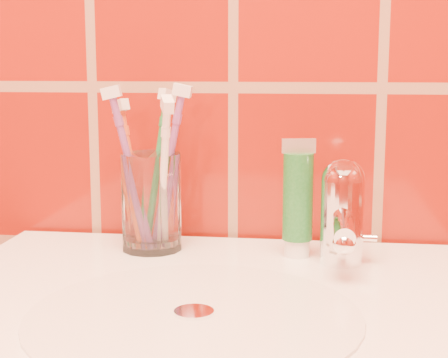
# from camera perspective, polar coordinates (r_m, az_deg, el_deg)

# --- Properties ---
(glass_tumbler) EXTENTS (0.09, 0.09, 0.12)m
(glass_tumbler) POSITION_cam_1_polar(r_m,az_deg,el_deg) (0.82, -6.06, -1.90)
(glass_tumbler) COLOR white
(glass_tumbler) RESTS_ON pedestal_sink
(toothpaste_tube) EXTENTS (0.04, 0.03, 0.14)m
(toothpaste_tube) POSITION_cam_1_polar(r_m,az_deg,el_deg) (0.79, 6.15, -1.90)
(toothpaste_tube) COLOR white
(toothpaste_tube) RESTS_ON pedestal_sink
(faucet) EXTENTS (0.05, 0.11, 0.12)m
(faucet) POSITION_cam_1_polar(r_m,az_deg,el_deg) (0.77, 9.81, -2.44)
(faucet) COLOR white
(faucet) RESTS_ON pedestal_sink
(toothbrush_0) EXTENTS (0.12, 0.11, 0.19)m
(toothbrush_0) POSITION_cam_1_polar(r_m,az_deg,el_deg) (0.83, -7.58, 0.28)
(toothbrush_0) COLOR orange
(toothbrush_0) RESTS_ON glass_tumbler
(toothbrush_1) EXTENTS (0.10, 0.16, 0.21)m
(toothbrush_1) POSITION_cam_1_polar(r_m,az_deg,el_deg) (0.79, -5.05, 0.06)
(toothbrush_1) COLOR white
(toothbrush_1) RESTS_ON glass_tumbler
(toothbrush_2) EXTENTS (0.07, 0.06, 0.21)m
(toothbrush_2) POSITION_cam_1_polar(r_m,az_deg,el_deg) (0.82, -4.68, 0.91)
(toothbrush_2) COLOR #83428E
(toothbrush_2) RESTS_ON glass_tumbler
(toothbrush_3) EXTENTS (0.08, 0.07, 0.20)m
(toothbrush_3) POSITION_cam_1_polar(r_m,az_deg,el_deg) (0.81, -7.70, 0.68)
(toothbrush_3) COLOR #784089
(toothbrush_3) RESTS_ON glass_tumbler
(toothbrush_4) EXTENTS (0.09, 0.12, 0.21)m
(toothbrush_4) POSITION_cam_1_polar(r_m,az_deg,el_deg) (0.84, -5.62, 0.84)
(toothbrush_4) COLOR #1F773B
(toothbrush_4) RESTS_ON glass_tumbler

